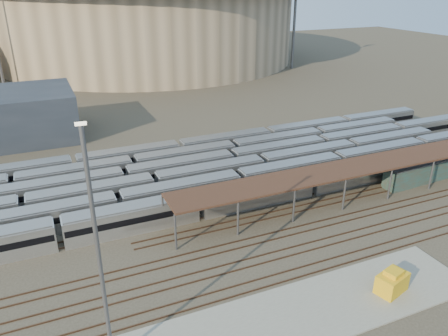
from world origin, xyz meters
name	(u,v)px	position (x,y,z in m)	size (l,w,h in m)	color
ground	(238,240)	(0.00, 0.00, 0.00)	(420.00, 420.00, 0.00)	#383026
apron	(257,329)	(-5.00, -15.00, 0.10)	(50.00, 9.00, 0.20)	gray
subway_trains	(189,175)	(-0.11, 18.50, 1.80)	(128.51, 23.90, 3.60)	silver
inspection_shed	(358,167)	(22.00, 4.00, 4.98)	(60.30, 6.00, 5.30)	#545358
empty_tracks	(256,261)	(0.00, -5.00, 0.09)	(170.00, 9.62, 0.18)	#4C3323
stadium	(147,18)	(25.00, 140.00, 16.47)	(124.00, 124.00, 32.50)	gray
floodlight_2	(295,11)	(70.00, 100.00, 20.65)	(4.00, 1.00, 38.40)	#545358
floodlight_3	(50,7)	(-10.00, 160.00, 20.65)	(4.00, 1.00, 38.40)	#545358
teal_boxcar	(419,173)	(35.30, 4.00, 1.63)	(13.94, 2.69, 3.25)	#1D4A49
yard_light_pole	(99,256)	(-18.61, -13.32, 11.35)	(0.81, 0.36, 22.13)	#545358
yellow_equipment	(392,283)	(10.80, -15.93, 1.29)	(3.48, 2.17, 2.17)	gold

